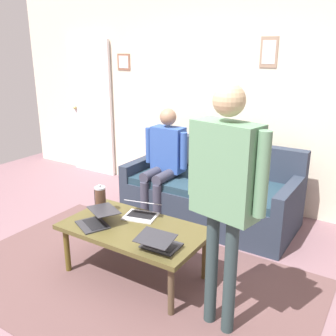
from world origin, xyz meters
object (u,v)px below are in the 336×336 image
at_px(coffee_table, 134,232).
at_px(french_press, 100,200).
at_px(interior_door, 91,109).
at_px(laptop_left, 159,243).
at_px(couch, 211,194).
at_px(person_seated, 164,158).
at_px(laptop_right, 97,219).
at_px(person_standing, 225,182).
at_px(laptop_center, 142,211).

height_order(coffee_table, french_press, french_press).
xyz_separation_m(interior_door, coffee_table, (-2.34, 1.99, -0.60)).
xyz_separation_m(interior_door, laptop_left, (-2.72, 2.17, -0.51)).
xyz_separation_m(couch, person_seated, (0.50, 0.23, 0.42)).
distance_m(coffee_table, laptop_right, 0.34).
xyz_separation_m(coffee_table, person_standing, (-0.90, 0.19, 0.69)).
bearing_deg(laptop_center, coffee_table, 109.37).
height_order(laptop_center, person_seated, person_seated).
bearing_deg(laptop_center, laptop_right, 57.24).
relative_size(laptop_left, french_press, 1.11).
height_order(laptop_left, laptop_right, laptop_left).
height_order(coffee_table, laptop_left, laptop_left).
bearing_deg(laptop_left, couch, -78.38).
distance_m(couch, french_press, 1.44).
relative_size(couch, laptop_center, 5.51).
relative_size(laptop_right, person_seated, 0.33).
bearing_deg(french_press, coffee_table, 170.09).
height_order(couch, person_standing, person_standing).
bearing_deg(couch, french_press, 69.36).
distance_m(interior_door, coffee_table, 3.14).
distance_m(coffee_table, laptop_left, 0.43).
height_order(laptop_right, person_standing, person_standing).
bearing_deg(laptop_center, couch, -96.46).
bearing_deg(laptop_right, laptop_center, -122.76).
relative_size(interior_door, french_press, 7.32).
xyz_separation_m(coffee_table, laptop_left, (-0.38, 0.17, 0.09)).
relative_size(couch, laptop_left, 6.19).
relative_size(laptop_left, person_seated, 0.24).
relative_size(laptop_left, laptop_right, 0.74).
bearing_deg(couch, person_seated, 24.29).
xyz_separation_m(laptop_right, person_seated, (0.14, -1.30, 0.22)).
xyz_separation_m(couch, person_standing, (-0.84, 1.58, 0.80)).
bearing_deg(laptop_left, person_standing, 178.74).
bearing_deg(laptop_center, laptop_left, 139.13).
bearing_deg(french_press, person_standing, 168.88).
relative_size(laptop_left, laptop_center, 0.89).
distance_m(french_press, person_standing, 1.46).
height_order(couch, laptop_right, couch).
distance_m(interior_door, laptop_right, 2.99).
bearing_deg(laptop_right, person_standing, 177.37).
xyz_separation_m(couch, laptop_center, (0.13, 1.18, 0.21)).
distance_m(laptop_right, french_press, 0.26).
bearing_deg(couch, interior_door, -14.02).
relative_size(interior_door, laptop_center, 5.86).
height_order(laptop_left, laptop_center, laptop_center).
distance_m(laptop_left, laptop_right, 0.68).
bearing_deg(laptop_right, laptop_left, 176.32).
height_order(laptop_center, laptop_right, laptop_center).
height_order(interior_door, laptop_right, interior_door).
bearing_deg(interior_door, coffee_table, 139.60).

